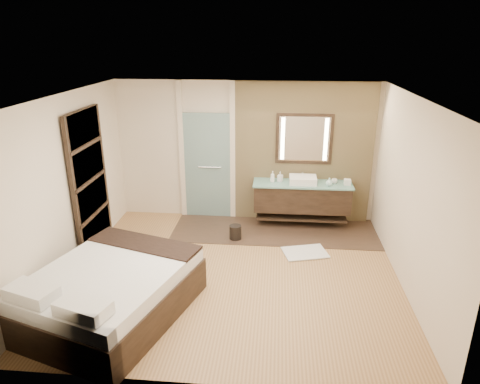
# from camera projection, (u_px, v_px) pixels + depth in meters

# --- Properties ---
(floor) EXTENTS (5.00, 5.00, 0.00)m
(floor) POSITION_uv_depth(u_px,v_px,m) (234.00, 274.00, 6.63)
(floor) COLOR olive
(floor) RESTS_ON ground
(tile_strip) EXTENTS (3.80, 1.30, 0.01)m
(tile_strip) POSITION_uv_depth(u_px,v_px,m) (274.00, 230.00, 8.07)
(tile_strip) COLOR #36291D
(tile_strip) RESTS_ON floor
(stone_wall) EXTENTS (2.60, 0.08, 2.70)m
(stone_wall) POSITION_uv_depth(u_px,v_px,m) (303.00, 154.00, 8.13)
(stone_wall) COLOR tan
(stone_wall) RESTS_ON floor
(vanity) EXTENTS (1.85, 0.55, 0.88)m
(vanity) POSITION_uv_depth(u_px,v_px,m) (302.00, 197.00, 8.13)
(vanity) COLOR black
(vanity) RESTS_ON stone_wall
(mirror_unit) EXTENTS (1.06, 0.04, 0.96)m
(mirror_unit) POSITION_uv_depth(u_px,v_px,m) (304.00, 139.00, 7.98)
(mirror_unit) COLOR black
(mirror_unit) RESTS_ON stone_wall
(frosted_door) EXTENTS (1.10, 0.12, 2.70)m
(frosted_door) POSITION_uv_depth(u_px,v_px,m) (207.00, 162.00, 8.36)
(frosted_door) COLOR #AAD8D6
(frosted_door) RESTS_ON floor
(shoji_partition) EXTENTS (0.06, 1.20, 2.40)m
(shoji_partition) POSITION_uv_depth(u_px,v_px,m) (90.00, 183.00, 6.98)
(shoji_partition) COLOR black
(shoji_partition) RESTS_ON floor
(bed) EXTENTS (2.26, 2.54, 0.82)m
(bed) POSITION_uv_depth(u_px,v_px,m) (110.00, 292.00, 5.56)
(bed) COLOR black
(bed) RESTS_ON floor
(bath_mat) EXTENTS (0.83, 0.67, 0.02)m
(bath_mat) POSITION_uv_depth(u_px,v_px,m) (305.00, 252.00, 7.24)
(bath_mat) COLOR silver
(bath_mat) RESTS_ON floor
(waste_bin) EXTENTS (0.26, 0.26, 0.27)m
(waste_bin) POSITION_uv_depth(u_px,v_px,m) (235.00, 232.00, 7.70)
(waste_bin) COLOR black
(waste_bin) RESTS_ON floor
(tissue_box) EXTENTS (0.12, 0.12, 0.10)m
(tissue_box) POSITION_uv_depth(u_px,v_px,m) (347.00, 182.00, 7.92)
(tissue_box) COLOR silver
(tissue_box) RESTS_ON vanity
(soap_bottle_a) EXTENTS (0.10, 0.10, 0.21)m
(soap_bottle_a) POSITION_uv_depth(u_px,v_px,m) (273.00, 177.00, 8.05)
(soap_bottle_a) COLOR white
(soap_bottle_a) RESTS_ON vanity
(soap_bottle_b) EXTENTS (0.11, 0.11, 0.19)m
(soap_bottle_b) POSITION_uv_depth(u_px,v_px,m) (280.00, 177.00, 8.08)
(soap_bottle_b) COLOR #B2B2B2
(soap_bottle_b) RESTS_ON vanity
(soap_bottle_c) EXTENTS (0.13, 0.13, 0.15)m
(soap_bottle_c) POSITION_uv_depth(u_px,v_px,m) (329.00, 182.00, 7.85)
(soap_bottle_c) COLOR silver
(soap_bottle_c) RESTS_ON vanity
(cup) EXTENTS (0.13, 0.13, 0.09)m
(cup) POSITION_uv_depth(u_px,v_px,m) (334.00, 181.00, 7.99)
(cup) COLOR white
(cup) RESTS_ON vanity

